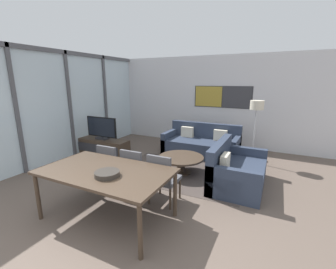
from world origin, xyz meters
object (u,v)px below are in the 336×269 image
object	(u,v)px
tv_console	(103,146)
coffee_table	(181,161)
television	(102,128)
sofa_main	(202,145)
dining_chair_right	(162,176)
sofa_side	(234,171)
fruit_bowl	(107,173)
dining_table	(106,174)
floor_lamp	(256,111)
dining_chair_left	(112,165)
dining_chair_centre	(135,170)

from	to	relation	value
tv_console	coffee_table	bearing A→B (deg)	-6.09
television	coffee_table	xyz separation A→B (m)	(2.53, -0.27, -0.45)
tv_console	sofa_main	xyz separation A→B (m)	(2.53, 1.23, 0.06)
sofa_main	dining_chair_right	size ratio (longest dim) A/B	2.32
sofa_side	dining_chair_right	size ratio (longest dim) A/B	1.74
tv_console	sofa_main	world-z (taller)	sofa_main
tv_console	fruit_bowl	xyz separation A→B (m)	(2.36, -2.49, 0.60)
fruit_bowl	dining_table	bearing A→B (deg)	137.25
television	dining_table	world-z (taller)	television
sofa_main	sofa_side	xyz separation A→B (m)	(1.18, -1.56, -0.00)
television	dining_chair_right	size ratio (longest dim) A/B	1.12
dining_table	floor_lamp	world-z (taller)	floor_lamp
dining_chair_left	floor_lamp	xyz separation A→B (m)	(2.27, 2.71, 0.84)
sofa_side	dining_chair_right	bearing A→B (deg)	143.06
tv_console	floor_lamp	bearing A→B (deg)	16.48
sofa_main	dining_chair_right	xyz separation A→B (m)	(0.23, -2.84, 0.22)
dining_chair_left	dining_chair_right	bearing A→B (deg)	-2.74
sofa_main	dining_chair_left	distance (m)	2.93
dining_chair_centre	floor_lamp	xyz separation A→B (m)	(1.71, 2.73, 0.84)
tv_console	dining_chair_right	size ratio (longest dim) A/B	1.76
tv_console	television	distance (m)	0.52
dining_chair_centre	floor_lamp	size ratio (longest dim) A/B	0.56
coffee_table	fruit_bowl	world-z (taller)	fruit_bowl
television	sofa_side	size ratio (longest dim) A/B	0.64
sofa_main	dining_chair_centre	xyz separation A→B (m)	(-0.33, -2.81, 0.22)
television	dining_chair_left	distance (m)	2.27
fruit_bowl	dining_chair_centre	bearing A→B (deg)	100.50
television	fruit_bowl	bearing A→B (deg)	-46.53
sofa_main	fruit_bowl	xyz separation A→B (m)	(-0.17, -3.72, 0.54)
coffee_table	dining_chair_centre	world-z (taller)	dining_chair_centre
fruit_bowl	coffee_table	bearing A→B (deg)	85.72
dining_table	dining_chair_centre	bearing A→B (deg)	90.00
dining_chair_left	dining_chair_centre	size ratio (longest dim) A/B	1.00
dining_table	dining_chair_left	size ratio (longest dim) A/B	2.17
television	sofa_main	size ratio (longest dim) A/B	0.48
television	sofa_main	xyz separation A→B (m)	(2.53, 1.23, -0.47)
television	sofa_main	distance (m)	2.85
tv_console	floor_lamp	size ratio (longest dim) A/B	0.99
fruit_bowl	television	bearing A→B (deg)	133.47
sofa_main	dining_chair_right	bearing A→B (deg)	-85.46
television	sofa_main	world-z (taller)	television
dining_chair_left	fruit_bowl	distance (m)	1.23
tv_console	sofa_main	distance (m)	2.81
dining_chair_right	dining_chair_centre	bearing A→B (deg)	177.43
tv_console	dining_chair_centre	size ratio (longest dim) A/B	1.76
dining_table	dining_chair_centre	size ratio (longest dim) A/B	2.17
dining_table	dining_chair_centre	world-z (taller)	dining_chair_centre
sofa_side	coffee_table	bearing A→B (deg)	87.01
television	dining_chair_right	distance (m)	3.20
coffee_table	sofa_main	bearing A→B (deg)	90.00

